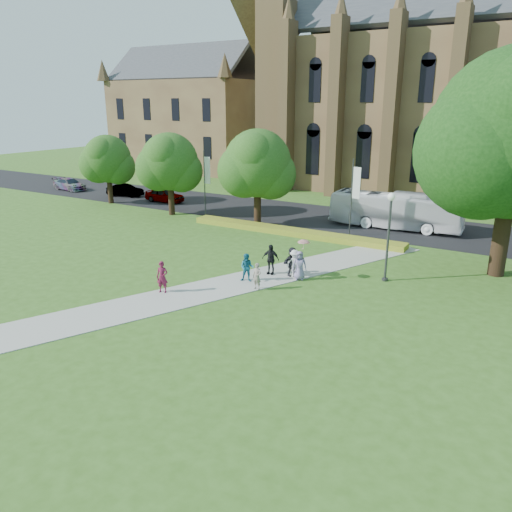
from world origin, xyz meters
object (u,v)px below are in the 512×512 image
Objects in this scene: pedestrian_0 at (162,277)px; car_0 at (165,195)px; tour_coach at (395,211)px; car_2 at (70,184)px; streetlamp at (389,226)px; car_1 at (125,190)px.

car_0 is at bearing 110.20° from pedestrian_0.
car_0 is (-23.87, -1.13, -0.76)m from tour_coach.
car_2 is at bearing 89.00° from tour_coach.
streetlamp is 13.14m from pedestrian_0.
streetlamp is 1.21× the size of car_0.
tour_coach reaches higher than car_0.
streetlamp reaches higher than car_2.
car_2 is at bearing 127.58° from pedestrian_0.
streetlamp reaches higher than car_1.
tour_coach is at bearing 51.75° from pedestrian_0.
streetlamp is 0.49× the size of tour_coach.
pedestrian_0 is (-6.83, -21.08, -0.59)m from tour_coach.
pedestrian_0 is at bearing -140.49° from streetlamp.
tour_coach is 2.48× the size of car_0.
car_2 is at bearing 164.38° from streetlamp.
tour_coach is 23.91m from car_0.
car_0 is (-27.01, 11.73, -2.54)m from streetlamp.
car_2 is (-14.56, -0.11, -0.06)m from car_0.
car_1 is at bearing 86.60° from car_0.
pedestrian_0 is (31.60, -19.84, 0.22)m from car_2.
pedestrian_0 is (-9.97, -8.22, -2.37)m from streetlamp.
tour_coach is at bearing -101.02° from car_1.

